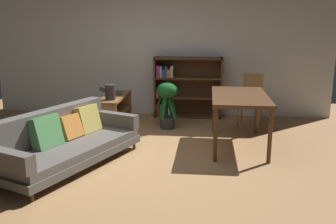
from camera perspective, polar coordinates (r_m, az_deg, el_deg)
The scene contains 10 objects.
ground_plane at distance 5.17m, azimuth -5.34°, elevation -7.17°, with size 8.16×8.16×0.00m, color #A87A4C.
back_wall_panel at distance 7.52m, azimuth -1.43°, elevation 9.87°, with size 6.80×0.10×2.70m, color silver.
fabric_couch at distance 5.06m, azimuth -15.71°, elevation -4.24°, with size 1.58×2.24×0.71m.
media_console at distance 6.63m, azimuth -8.23°, elevation -0.00°, with size 0.36×1.19×0.58m.
open_laptop at distance 6.79m, azimuth -8.55°, elevation 3.02°, with size 0.47×0.39×0.11m.
desk_speaker at distance 6.24m, azimuth -8.86°, elevation 3.04°, with size 0.17×0.17×0.25m.
potted_floor_plant at distance 6.50m, azimuth -0.13°, elevation 1.89°, with size 0.49×0.52×0.83m.
dining_table at distance 5.60m, azimuth 10.94°, elevation 1.83°, with size 0.81×1.49×0.79m.
dining_chair_near at distance 6.78m, azimuth 12.66°, elevation 2.17°, with size 0.48×0.50×0.95m.
bookshelf at distance 7.37m, azimuth 2.34°, elevation 3.72°, with size 1.32×0.33×1.18m.
Camera 1 is at (0.99, -4.74, 1.81)m, focal length 39.67 mm.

